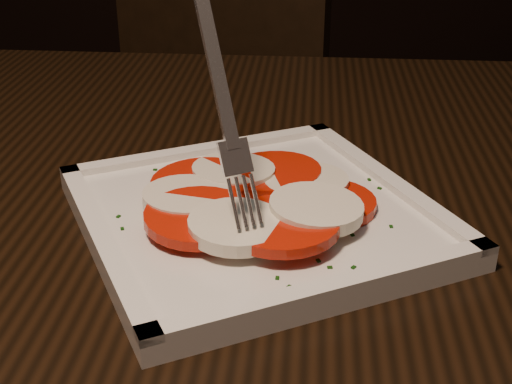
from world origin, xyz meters
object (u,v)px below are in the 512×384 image
(plate, at_px, (256,217))
(fork, at_px, (213,80))
(chair, at_px, (199,130))
(table, at_px, (188,269))

(plate, bearing_deg, fork, -158.85)
(chair, distance_m, plate, 0.79)
(fork, bearing_deg, table, 82.56)
(plate, bearing_deg, table, 124.65)
(table, bearing_deg, plate, -55.35)
(chair, relative_size, fork, 5.26)
(chair, relative_size, plate, 3.61)
(table, xyz_separation_m, chair, (-0.02, 0.66, -0.12))
(fork, bearing_deg, chair, 68.99)
(fork, bearing_deg, plate, -3.79)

